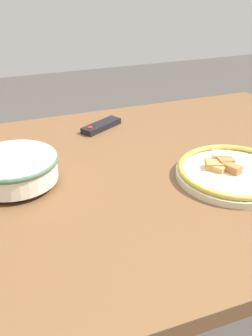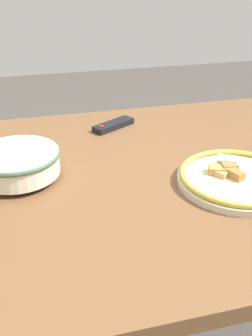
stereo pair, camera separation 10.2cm
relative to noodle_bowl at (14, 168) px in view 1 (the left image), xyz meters
The scene contains 4 objects.
dining_table 0.28m from the noodle_bowl, 11.45° to the right, with size 1.60×1.00×0.74m.
noodle_bowl is the anchor object (origin of this frame).
food_plate 0.57m from the noodle_bowl, 17.74° to the right, with size 0.31×0.31×0.04m.
tv_remote 0.43m from the noodle_bowl, 40.76° to the left, with size 0.16×0.12×0.02m.
Camera 1 is at (-0.30, -0.88, 1.26)m, focal length 42.00 mm.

